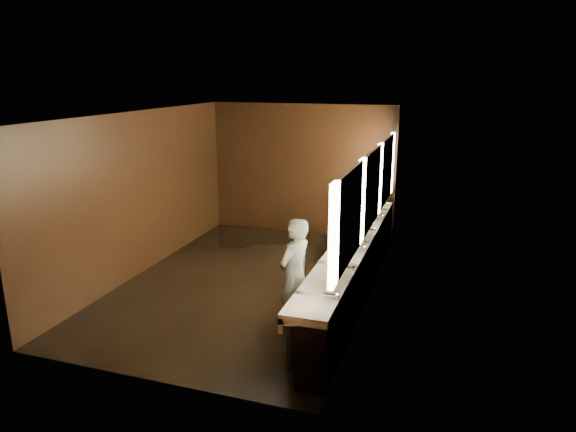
% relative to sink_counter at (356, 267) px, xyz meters
% --- Properties ---
extents(floor, '(6.00, 6.00, 0.00)m').
position_rel_sink_counter_xyz_m(floor, '(-1.79, -0.00, -0.50)').
color(floor, black).
rests_on(floor, ground).
extents(ceiling, '(4.00, 6.00, 0.02)m').
position_rel_sink_counter_xyz_m(ceiling, '(-1.79, -0.00, 2.30)').
color(ceiling, '#2D2D2B').
rests_on(ceiling, wall_back).
extents(wall_back, '(4.00, 0.02, 2.80)m').
position_rel_sink_counter_xyz_m(wall_back, '(-1.79, 3.00, 0.90)').
color(wall_back, black).
rests_on(wall_back, floor).
extents(wall_front, '(4.00, 0.02, 2.80)m').
position_rel_sink_counter_xyz_m(wall_front, '(-1.79, -3.00, 0.90)').
color(wall_front, black).
rests_on(wall_front, floor).
extents(wall_left, '(0.02, 6.00, 2.80)m').
position_rel_sink_counter_xyz_m(wall_left, '(-3.79, -0.00, 0.90)').
color(wall_left, black).
rests_on(wall_left, floor).
extents(wall_right, '(0.02, 6.00, 2.80)m').
position_rel_sink_counter_xyz_m(wall_right, '(0.21, -0.00, 0.90)').
color(wall_right, black).
rests_on(wall_right, floor).
extents(sink_counter, '(0.55, 5.40, 1.01)m').
position_rel_sink_counter_xyz_m(sink_counter, '(0.00, 0.00, 0.00)').
color(sink_counter, black).
rests_on(sink_counter, floor).
extents(mirror_band, '(0.06, 5.03, 1.15)m').
position_rel_sink_counter_xyz_m(mirror_band, '(0.19, -0.00, 1.25)').
color(mirror_band, '#FEEDBA').
rests_on(mirror_band, wall_right).
extents(person, '(0.55, 0.67, 1.58)m').
position_rel_sink_counter_xyz_m(person, '(-0.59, -1.31, 0.29)').
color(person, '#8EBBD3').
rests_on(person, floor).
extents(trash_bin, '(0.43, 0.43, 0.62)m').
position_rel_sink_counter_xyz_m(trash_bin, '(-0.22, -2.15, -0.18)').
color(trash_bin, black).
rests_on(trash_bin, floor).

